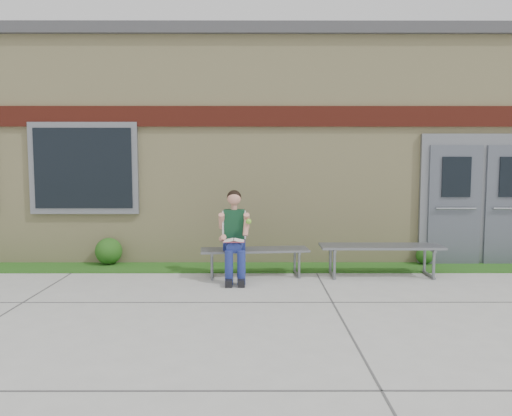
{
  "coord_description": "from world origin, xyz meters",
  "views": [
    {
      "loc": [
        -0.0,
        -5.79,
        1.8
      ],
      "look_at": [
        0.01,
        1.7,
        1.12
      ],
      "focal_mm": 35.0,
      "sensor_mm": 36.0,
      "label": 1
    }
  ],
  "objects": [
    {
      "name": "ground",
      "position": [
        0.0,
        0.0,
        0.0
      ],
      "size": [
        80.0,
        80.0,
        0.0
      ],
      "primitive_type": "plane",
      "color": "#9E9E99",
      "rests_on": "ground"
    },
    {
      "name": "grass_strip",
      "position": [
        0.0,
        2.6,
        0.01
      ],
      "size": [
        16.0,
        0.8,
        0.02
      ],
      "primitive_type": "cube",
      "color": "#1E4D14",
      "rests_on": "ground"
    },
    {
      "name": "school_building",
      "position": [
        -0.0,
        5.99,
        2.1
      ],
      "size": [
        16.2,
        6.22,
        4.2
      ],
      "color": "beige",
      "rests_on": "ground"
    },
    {
      "name": "bench_left",
      "position": [
        -0.01,
        2.0,
        0.34
      ],
      "size": [
        1.74,
        0.64,
        0.44
      ],
      "rotation": [
        0.0,
        0.0,
        0.1
      ],
      "color": "slate",
      "rests_on": "ground"
    },
    {
      "name": "bench_right",
      "position": [
        1.99,
        2.0,
        0.38
      ],
      "size": [
        1.92,
        0.54,
        0.5
      ],
      "rotation": [
        0.0,
        0.0,
        -0.01
      ],
      "color": "slate",
      "rests_on": "ground"
    },
    {
      "name": "girl",
      "position": [
        -0.32,
        1.79,
        0.71
      ],
      "size": [
        0.51,
        0.84,
        1.38
      ],
      "rotation": [
        0.0,
        0.0,
        0.02
      ],
      "color": "navy",
      "rests_on": "ground"
    },
    {
      "name": "shrub_mid",
      "position": [
        -2.57,
        2.85,
        0.25
      ],
      "size": [
        0.46,
        0.46,
        0.46
      ],
      "primitive_type": "sphere",
      "color": "#1E4D14",
      "rests_on": "grass_strip"
    },
    {
      "name": "shrub_east",
      "position": [
        2.98,
        2.85,
        0.17
      ],
      "size": [
        0.3,
        0.3,
        0.3
      ],
      "primitive_type": "sphere",
      "color": "#1E4D14",
      "rests_on": "grass_strip"
    }
  ]
}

